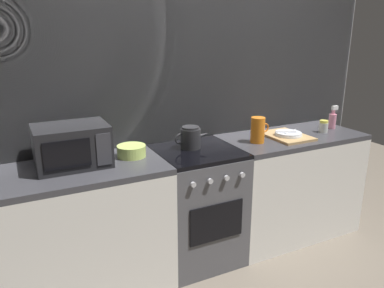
{
  "coord_description": "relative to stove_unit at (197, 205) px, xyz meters",
  "views": [
    {
      "loc": [
        -1.22,
        -2.36,
        1.76
      ],
      "look_at": [
        -0.04,
        0.0,
        0.95
      ],
      "focal_mm": 35.38,
      "sensor_mm": 36.0,
      "label": 1
    }
  ],
  "objects": [
    {
      "name": "pitcher",
      "position": [
        0.51,
        -0.04,
        0.55
      ],
      "size": [
        0.16,
        0.11,
        0.2
      ],
      "color": "orange",
      "rests_on": "counter_right"
    },
    {
      "name": "stove_unit",
      "position": [
        0.0,
        0.0,
        0.0
      ],
      "size": [
        0.6,
        0.63,
        0.9
      ],
      "color": "#4C4C51",
      "rests_on": "ground_plane"
    },
    {
      "name": "microwave",
      "position": [
        -0.87,
        0.07,
        0.59
      ],
      "size": [
        0.46,
        0.35,
        0.27
      ],
      "color": "black",
      "rests_on": "counter_left"
    },
    {
      "name": "dish_pile",
      "position": [
        0.81,
        -0.03,
        0.47
      ],
      "size": [
        0.3,
        0.4,
        0.06
      ],
      "color": "tan",
      "rests_on": "counter_right"
    },
    {
      "name": "counter_left",
      "position": [
        -0.9,
        0.0,
        0.0
      ],
      "size": [
        1.2,
        0.6,
        0.9
      ],
      "color": "silver",
      "rests_on": "ground_plane"
    },
    {
      "name": "spray_bottle",
      "position": [
        1.37,
        0.02,
        0.53
      ],
      "size": [
        0.08,
        0.06,
        0.2
      ],
      "color": "pink",
      "rests_on": "counter_right"
    },
    {
      "name": "spice_jar",
      "position": [
        1.2,
        -0.05,
        0.5
      ],
      "size": [
        0.08,
        0.08,
        0.1
      ],
      "color": "silver",
      "rests_on": "counter_right"
    },
    {
      "name": "counter_right",
      "position": [
        0.9,
        0.0,
        0.0
      ],
      "size": [
        1.2,
        0.6,
        0.9
      ],
      "color": "silver",
      "rests_on": "ground_plane"
    },
    {
      "name": "ground_plane",
      "position": [
        0.0,
        0.0,
        -0.45
      ],
      "size": [
        8.0,
        8.0,
        0.0
      ],
      "primitive_type": "plane",
      "color": "#6B6054"
    },
    {
      "name": "back_wall",
      "position": [
        0.0,
        0.32,
        0.75
      ],
      "size": [
        3.6,
        0.05,
        2.4
      ],
      "color": "gray",
      "rests_on": "ground_plane"
    },
    {
      "name": "mixing_bowl",
      "position": [
        -0.48,
        0.07,
        0.49
      ],
      "size": [
        0.2,
        0.2,
        0.08
      ],
      "primitive_type": "cylinder",
      "color": "#B7D166",
      "rests_on": "counter_left"
    },
    {
      "name": "kettle",
      "position": [
        -0.02,
        0.06,
        0.53
      ],
      "size": [
        0.28,
        0.15,
        0.17
      ],
      "color": "#262628",
      "rests_on": "stove_unit"
    }
  ]
}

